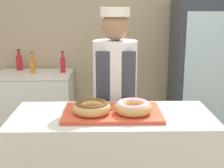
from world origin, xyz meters
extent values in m
cube|color=tan|center=(0.00, 2.13, 1.35)|extent=(8.00, 0.06, 2.70)
cube|color=#D84C33|center=(0.00, 0.00, 0.98)|extent=(0.63, 0.39, 0.02)
torus|color=tan|center=(-0.13, -0.04, 1.03)|extent=(0.24, 0.24, 0.07)
torus|color=brown|center=(-0.13, -0.04, 1.05)|extent=(0.22, 0.22, 0.04)
torus|color=tan|center=(0.13, -0.04, 1.03)|extent=(0.24, 0.24, 0.07)
torus|color=#EFADC6|center=(0.13, -0.04, 1.05)|extent=(0.22, 0.22, 0.04)
cube|color=#382111|center=(-0.11, 0.13, 1.01)|extent=(0.08, 0.08, 0.03)
cube|color=#382111|center=(0.11, 0.13, 1.01)|extent=(0.08, 0.08, 0.03)
cylinder|color=#4C4C51|center=(0.03, 0.51, 0.40)|extent=(0.25, 0.25, 0.80)
cylinder|color=white|center=(0.03, 0.51, 1.10)|extent=(0.35, 0.35, 0.60)
cube|color=#383D47|center=(0.03, 0.35, 0.71)|extent=(0.30, 0.02, 1.26)
sphere|color=#936B4C|center=(0.03, 0.51, 1.51)|extent=(0.22, 0.22, 0.22)
cylinder|color=white|center=(0.03, 0.51, 1.62)|extent=(0.23, 0.23, 0.07)
cube|color=#333842|center=(1.09, 1.76, 0.87)|extent=(0.63, 0.60, 1.74)
cube|color=silver|center=(1.09, 1.45, 0.91)|extent=(0.51, 0.02, 1.40)
cube|color=white|center=(-0.91, 1.76, 0.44)|extent=(0.90, 0.63, 0.87)
cube|color=gray|center=(-0.91, 1.76, 0.85)|extent=(0.90, 0.63, 0.01)
cylinder|color=orange|center=(-0.92, 1.78, 0.96)|extent=(0.06, 0.06, 0.18)
cylinder|color=orange|center=(-0.92, 1.78, 1.08)|extent=(0.03, 0.03, 0.07)
cylinder|color=black|center=(-0.92, 1.78, 1.12)|extent=(0.03, 0.03, 0.01)
cylinder|color=red|center=(-1.13, 1.97, 0.96)|extent=(0.08, 0.08, 0.18)
cylinder|color=red|center=(-1.13, 1.97, 1.09)|extent=(0.03, 0.03, 0.07)
cylinder|color=black|center=(-1.13, 1.97, 1.13)|extent=(0.04, 0.04, 0.01)
cylinder|color=red|center=(-0.56, 1.81, 0.96)|extent=(0.06, 0.06, 0.18)
cylinder|color=red|center=(-0.56, 1.81, 1.09)|extent=(0.03, 0.03, 0.07)
cylinder|color=black|center=(-0.56, 1.81, 1.13)|extent=(0.03, 0.03, 0.01)
camera|label=1|loc=(-0.04, -1.92, 1.66)|focal=50.00mm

